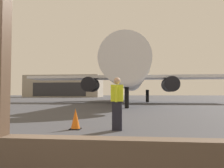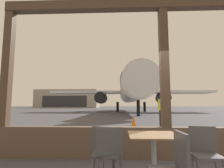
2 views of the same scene
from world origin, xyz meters
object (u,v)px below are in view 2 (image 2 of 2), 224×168
object	(u,v)px
dining_table	(154,154)
cafe_chair_window_right	(174,164)
traffic_cone	(134,123)
distant_hangar	(69,99)
cafe_chair_window_left	(106,147)
airplane	(131,90)
cafe_chair_aisle_right	(108,150)
ground_crew_worker	(163,111)
cafe_chair_aisle_left	(205,150)

from	to	relation	value
dining_table	cafe_chair_window_right	bearing A→B (deg)	-84.01
traffic_cone	distant_hangar	world-z (taller)	distant_hangar
cafe_chair_window_left	cafe_chair_window_right	bearing A→B (deg)	-45.62
dining_table	airplane	size ratio (longest dim) A/B	0.03
cafe_chair_window_right	cafe_chair_aisle_right	size ratio (longest dim) A/B	1.01
cafe_chair_window_left	ground_crew_worker	bearing A→B (deg)	68.33
cafe_chair_window_right	cafe_chair_aisle_right	distance (m)	0.99
cafe_chair_window_right	airplane	size ratio (longest dim) A/B	0.03
airplane	traffic_cone	xyz separation A→B (m)	(-1.33, -21.80, -3.35)
cafe_chair_window_left	cafe_chair_aisle_left	size ratio (longest dim) A/B	0.98
cafe_chair_aisle_left	cafe_chair_aisle_right	xyz separation A→B (m)	(-1.49, -0.15, 0.01)
cafe_chair_aisle_right	airplane	world-z (taller)	airplane
ground_crew_worker	cafe_chair_aisle_left	bearing A→B (deg)	-97.51
dining_table	traffic_cone	size ratio (longest dim) A/B	1.15
distant_hangar	cafe_chair_window_left	bearing A→B (deg)	-73.59
cafe_chair_aisle_left	airplane	bearing A→B (deg)	88.55
cafe_chair_window_right	cafe_chair_aisle_left	world-z (taller)	cafe_chair_window_right
cafe_chair_aisle_left	distant_hangar	xyz separation A→B (m)	(-23.25, 73.86, 3.19)
cafe_chair_window_right	airplane	xyz separation A→B (m)	(1.39, 28.69, 3.15)
cafe_chair_aisle_left	ground_crew_worker	xyz separation A→B (m)	(0.80, 6.08, 0.37)
cafe_chair_window_right	cafe_chair_aisle_right	world-z (taller)	cafe_chair_window_right
cafe_chair_window_left	traffic_cone	bearing A→B (deg)	81.23
cafe_chair_window_right	traffic_cone	size ratio (longest dim) A/B	1.29
airplane	distant_hangar	distance (m)	51.77
dining_table	cafe_chair_window_left	xyz separation A→B (m)	(-0.78, 0.09, 0.08)
ground_crew_worker	distant_hangar	xyz separation A→B (m)	(-24.06, 67.78, 2.82)
ground_crew_worker	dining_table	bearing A→B (deg)	-104.64
dining_table	cafe_chair_window_right	world-z (taller)	cafe_chair_window_right
cafe_chair_window_left	cafe_chair_window_right	distance (m)	1.24
cafe_chair_window_right	airplane	distance (m)	28.90
traffic_cone	cafe_chair_window_left	bearing A→B (deg)	-98.77
cafe_chair_aisle_left	cafe_chair_aisle_right	distance (m)	1.50
airplane	cafe_chair_aisle_right	bearing A→B (deg)	-94.48
cafe_chair_window_left	airplane	xyz separation A→B (m)	(2.26, 27.80, 3.16)
cafe_chair_aisle_right	ground_crew_worker	xyz separation A→B (m)	(2.29, 6.23, 0.36)
distant_hangar	cafe_chair_aisle_right	bearing A→B (deg)	-73.62
cafe_chair_aisle_left	dining_table	bearing A→B (deg)	173.88
cafe_chair_window_left	ground_crew_worker	distance (m)	6.37
dining_table	cafe_chair_aisle_left	xyz separation A→B (m)	(0.77, -0.08, 0.09)
cafe_chair_aisle_right	distant_hangar	bearing A→B (deg)	106.38
cafe_chair_window_left	airplane	world-z (taller)	airplane
dining_table	distant_hangar	bearing A→B (deg)	106.95
cafe_chair_window_right	distant_hangar	size ratio (longest dim) A/B	0.04
dining_table	airplane	world-z (taller)	airplane
distant_hangar	ground_crew_worker	bearing A→B (deg)	-70.46
cafe_chair_window_left	cafe_chair_aisle_right	bearing A→B (deg)	-80.21
ground_crew_worker	cafe_chair_aisle_right	bearing A→B (deg)	-110.20
cafe_chair_aisle_right	cafe_chair_window_left	bearing A→B (deg)	99.79
airplane	distant_hangar	size ratio (longest dim) A/B	1.16
distant_hangar	airplane	bearing A→B (deg)	-62.42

